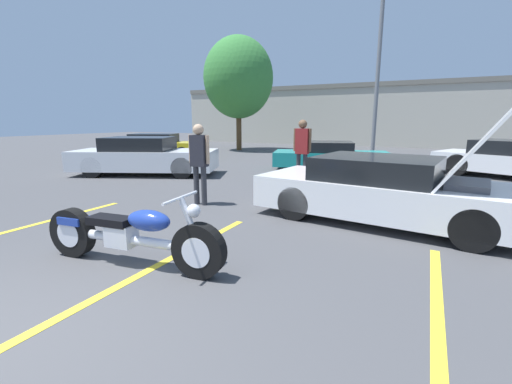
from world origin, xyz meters
The scene contains 12 objects.
parking_stripe_middle centered at (0.21, 1.81, 0.00)m, with size 0.12×4.94×0.01m, color yellow.
parking_stripe_back centered at (3.39, 1.81, 0.00)m, with size 0.12×4.94×0.01m, color yellow.
far_building centered at (0.00, 26.49, 2.34)m, with size 32.00×4.20×4.40m.
light_pole centered at (0.94, 15.77, 4.61)m, with size 1.21×0.28×8.44m.
tree_background centered at (-7.34, 17.68, 4.30)m, with size 4.15×4.15×6.70m.
motorcycle centered at (-0.08, 1.99, 0.40)m, with size 2.60×0.70×0.97m.
show_car_hood_open centered at (2.56, 5.51, 0.58)m, with size 4.75×2.44×2.08m.
parked_car_mid_right_row centered at (-0.04, 11.50, 0.52)m, with size 4.42×2.80×1.06m.
parked_car_mid_left_row centered at (-5.43, 7.72, 0.61)m, with size 5.05×3.52×1.27m.
parked_car_left_row centered at (-8.87, 12.14, 0.56)m, with size 4.93×3.32×1.17m.
spectator_near_motorcycle centered at (-0.01, 8.28, 1.11)m, with size 0.52×0.24×1.84m.
spectator_by_show_car centered at (-1.21, 5.05, 1.04)m, with size 0.52×0.23×1.74m.
Camera 1 is at (3.16, -0.96, 1.82)m, focal length 24.00 mm.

